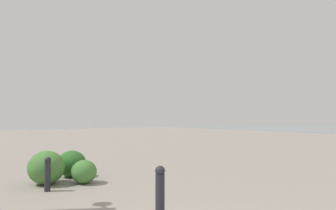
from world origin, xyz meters
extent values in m
cylinder|color=#232328|center=(1.74, -0.99, 0.39)|extent=(0.12, 0.12, 0.78)
sphere|color=#232328|center=(1.74, -0.99, 0.82)|extent=(0.13, 0.13, 0.13)
cylinder|color=#232328|center=(4.98, -0.49, 0.30)|extent=(0.12, 0.12, 0.59)
sphere|color=#232328|center=(4.98, -0.49, 0.63)|extent=(0.13, 0.13, 0.13)
ellipsoid|color=#477F38|center=(5.24, -1.36, 0.27)|extent=(0.62, 0.56, 0.53)
ellipsoid|color=#2D6628|center=(6.15, -1.39, 0.33)|extent=(0.78, 0.70, 0.66)
ellipsoid|color=#477F38|center=(5.67, -0.65, 0.37)|extent=(0.88, 0.79, 0.75)
camera|label=1|loc=(-1.44, 1.28, 1.52)|focal=32.23mm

